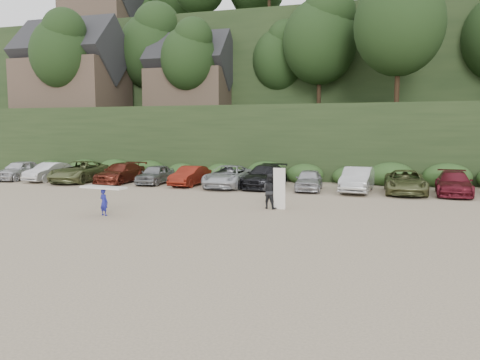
% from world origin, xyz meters
% --- Properties ---
extents(ground, '(120.00, 120.00, 0.00)m').
position_xyz_m(ground, '(0.00, 0.00, 0.00)').
color(ground, tan).
rests_on(ground, ground).
extents(hillside_backdrop, '(90.00, 41.50, 28.00)m').
position_xyz_m(hillside_backdrop, '(-0.26, 35.93, 11.22)').
color(hillside_backdrop, black).
rests_on(hillside_backdrop, ground).
extents(parked_cars, '(39.70, 6.36, 1.65)m').
position_xyz_m(parked_cars, '(-1.91, 9.90, 0.76)').
color(parked_cars, silver).
rests_on(parked_cars, ground).
extents(child_surfer, '(2.35, 0.92, 1.37)m').
position_xyz_m(child_surfer, '(-5.63, -2.16, 0.93)').
color(child_surfer, navy).
rests_on(child_surfer, ground).
extents(adult_surfer, '(1.35, 0.89, 2.11)m').
position_xyz_m(adult_surfer, '(1.41, 1.95, 0.91)').
color(adult_surfer, black).
rests_on(adult_surfer, ground).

